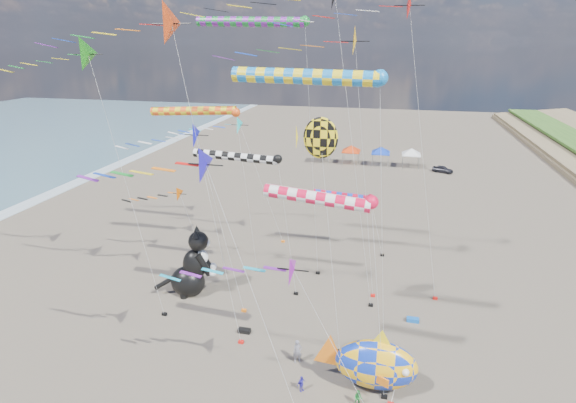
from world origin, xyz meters
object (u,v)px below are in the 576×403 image
Objects in this scene: cat_inflatable at (190,262)px; person_adult at (298,352)px; fish_inflatable at (375,364)px; child_blue at (301,384)px; child_green at (358,398)px; parked_car at (443,169)px.

cat_inflatable is 3.60× the size of person_adult.
fish_inflatable is at bearing -46.92° from cat_inflatable.
person_adult is at bearing 55.97° from child_blue.
person_adult reaches higher than child_green.
cat_inflatable is 12.39m from person_adult.
cat_inflatable is 49.70m from parked_car.
fish_inflatable is 52.13m from parked_car.
cat_inflatable reaches higher than person_adult.
child_green is 0.97× the size of child_blue.
child_blue is at bearing -166.71° from fish_inflatable.
child_green is at bearing -120.06° from fish_inflatable.
child_blue is (-4.24, -1.00, -1.41)m from fish_inflatable.
child_blue is 53.94m from parked_car.
person_adult is 5.10m from child_green.
parked_car is (9.23, 52.82, 0.04)m from child_green.
person_adult is 1.62× the size of child_green.
child_green is (-0.80, -1.39, -1.42)m from fish_inflatable.
parked_car is (23.82, 43.56, -2.42)m from cat_inflatable.
child_green is at bearing -52.24° from cat_inflatable.
cat_inflatable reaches higher than child_green.
child_blue reaches higher than child_green.
cat_inflatable reaches higher than child_blue.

